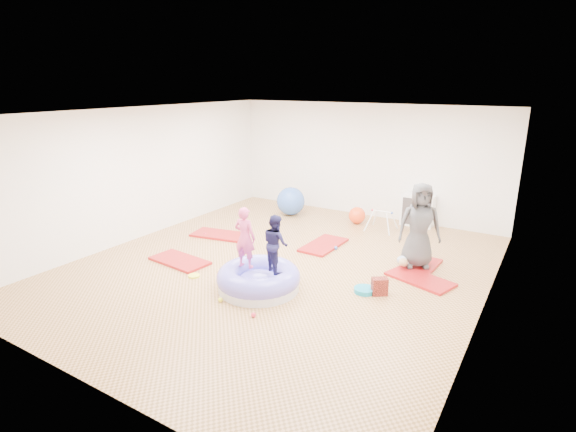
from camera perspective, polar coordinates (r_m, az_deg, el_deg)
The scene contains 19 objects.
room at distance 7.96m, azimuth -1.13°, elevation 2.92°, with size 7.01×8.01×2.81m.
gym_mat_front_left at distance 8.83m, azimuth -13.59°, elevation -5.54°, with size 1.17×0.58×0.05m, color #B02423.
gym_mat_mid_left at distance 10.12m, azimuth -8.73°, elevation -2.35°, with size 1.19×0.60×0.05m, color #B02423.
gym_mat_center_back at distance 9.42m, azimuth 4.54°, elevation -3.68°, with size 1.18×0.59×0.05m, color #B02423.
gym_mat_right at distance 8.15m, azimuth 16.40°, elevation -7.70°, with size 1.12×0.56×0.05m, color #B02423.
gym_mat_rear_right at distance 8.69m, azimuth 16.39°, elevation -6.17°, with size 1.07×0.53×0.04m, color #B02423.
inflatable_cushion at distance 7.48m, azimuth -3.76°, elevation -8.04°, with size 1.38×1.38×0.44m.
child_pink at distance 7.33m, azimuth -5.51°, elevation -2.36°, with size 0.38×0.25×1.03m, color #E24880.
child_navy at distance 7.16m, azimuth -1.59°, elevation -3.11°, with size 0.46×0.36×0.94m, color #18163E.
adult_caregiver at distance 8.39m, azimuth 16.36°, elevation -1.15°, with size 0.76×0.49×1.55m, color #414042.
infant at distance 8.52m, azimuth 14.68°, elevation -5.57°, with size 0.34×0.35×0.20m.
ball_pit_balls at distance 8.29m, azimuth -4.68°, elevation -6.51°, with size 3.10×3.19×0.07m.
exercise_ball_blue at distance 11.48m, azimuth 0.35°, elevation 1.89°, with size 0.72×0.72×0.72m, color blue.
exercise_ball_orange at distance 10.94m, azimuth 8.76°, elevation 0.09°, with size 0.40×0.40×0.40m, color #FF4A1B.
infant_play_gym at distance 10.45m, azimuth 11.80°, elevation -0.19°, with size 0.63×0.60×0.48m.
cube_shelf at distance 11.05m, azimuth 16.13°, elevation 0.69°, with size 0.74×0.37×0.74m.
balance_disc at distance 7.52m, azimuth 9.67°, elevation -9.26°, with size 0.34×0.34×0.08m, color #1187AA.
backpack at distance 7.44m, azimuth 11.55°, elevation -8.76°, with size 0.25×0.15×0.29m, color red.
yellow_toy at distance 8.14m, azimuth -11.84°, elevation -7.45°, with size 0.20×0.20×0.03m, color #F5FB2C.
Camera 1 is at (4.16, -6.51, 3.30)m, focal length 28.00 mm.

